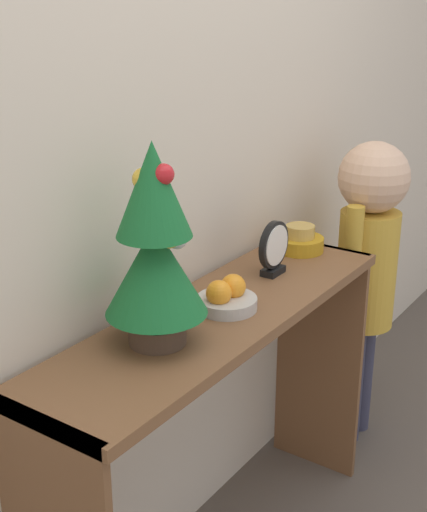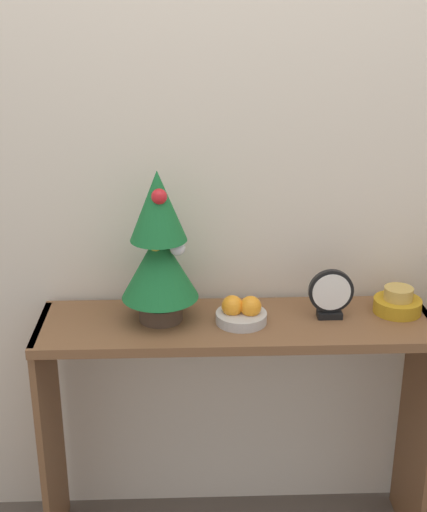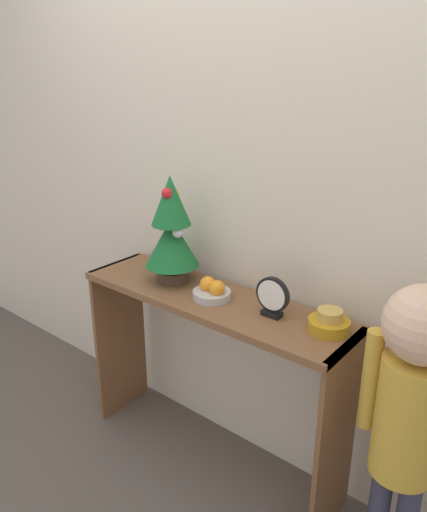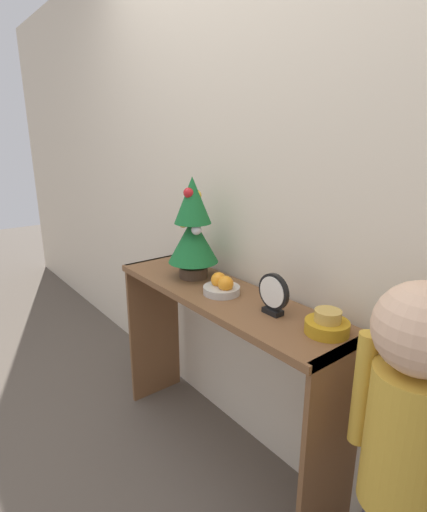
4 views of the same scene
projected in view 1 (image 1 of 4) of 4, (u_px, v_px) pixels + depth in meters
name	position (u px, v px, depth m)	size (l,w,h in m)	color
back_wall	(150.00, 132.00, 1.78)	(7.00, 0.05, 2.50)	beige
console_table	(220.00, 377.00, 1.88)	(1.22, 0.34, 0.82)	brown
mini_tree	(155.00, 246.00, 1.56)	(0.23, 0.23, 0.47)	#4C3828
fruit_bowl	(226.00, 297.00, 1.81)	(0.16, 0.16, 0.09)	#B7B2A8
singing_bowl	(300.00, 241.00, 2.22)	(0.15, 0.15, 0.08)	#B78419
desk_clock	(274.00, 249.00, 2.02)	(0.14, 0.04, 0.16)	black
child_figure	(368.00, 251.00, 2.47)	(0.32, 0.24, 1.12)	#38384C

